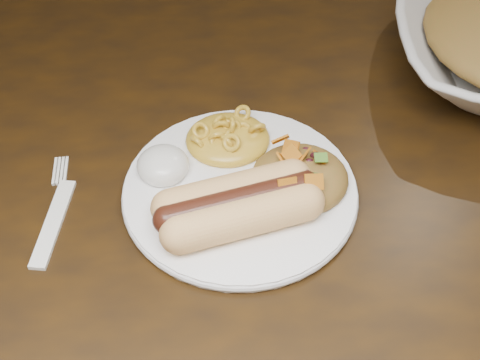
{
  "coord_description": "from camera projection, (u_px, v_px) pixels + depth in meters",
  "views": [
    {
      "loc": [
        0.05,
        -0.44,
        1.22
      ],
      "look_at": [
        0.09,
        -0.04,
        0.77
      ],
      "focal_mm": 50.0,
      "sensor_mm": 36.0,
      "label": 1
    }
  ],
  "objects": [
    {
      "name": "mac_and_cheese",
      "position": [
        228.0,
        131.0,
        0.64
      ],
      "size": [
        0.09,
        0.08,
        0.03
      ],
      "primitive_type": "ellipsoid",
      "rotation": [
        0.0,
        0.0,
        -0.04
      ],
      "color": "gold",
      "rests_on": "plate"
    },
    {
      "name": "sour_cream",
      "position": [
        162.0,
        160.0,
        0.62
      ],
      "size": [
        0.06,
        0.06,
        0.03
      ],
      "primitive_type": "ellipsoid",
      "rotation": [
        0.0,
        0.0,
        0.23
      ],
      "color": "white",
      "rests_on": "plate"
    },
    {
      "name": "hotdog",
      "position": [
        238.0,
        204.0,
        0.58
      ],
      "size": [
        0.13,
        0.09,
        0.03
      ],
      "rotation": [
        0.0,
        0.0,
        0.23
      ],
      "color": "#FEDE7E",
      "rests_on": "plate"
    },
    {
      "name": "taco_salad",
      "position": [
        300.0,
        172.0,
        0.61
      ],
      "size": [
        0.09,
        0.09,
        0.04
      ],
      "rotation": [
        0.0,
        0.0,
        -0.22
      ],
      "color": "#A84424",
      "rests_on": "plate"
    },
    {
      "name": "fork",
      "position": [
        53.0,
        223.0,
        0.6
      ],
      "size": [
        0.04,
        0.12,
        0.0
      ],
      "primitive_type": "cube",
      "rotation": [
        0.0,
        0.0,
        -0.18
      ],
      "color": "white",
      "rests_on": "table"
    },
    {
      "name": "plate",
      "position": [
        240.0,
        191.0,
        0.62
      ],
      "size": [
        0.24,
        0.24,
        0.01
      ],
      "primitive_type": "cylinder",
      "rotation": [
        0.0,
        0.0,
        0.12
      ],
      "color": "white",
      "rests_on": "table"
    },
    {
      "name": "table",
      "position": [
        155.0,
        234.0,
        0.71
      ],
      "size": [
        1.6,
        0.9,
        0.75
      ],
      "color": "black",
      "rests_on": "floor"
    }
  ]
}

